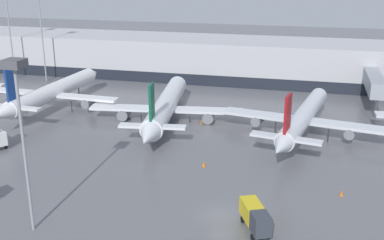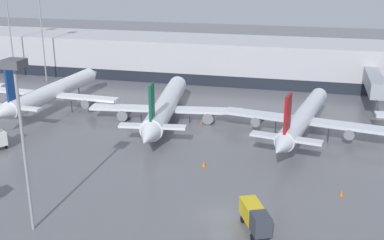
# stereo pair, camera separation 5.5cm
# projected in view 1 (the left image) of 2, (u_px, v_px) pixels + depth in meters

# --- Properties ---
(ground_plane) EXTENTS (320.00, 320.00, 0.00)m
(ground_plane) POSITION_uv_depth(u_px,v_px,m) (222.00, 215.00, 51.18)
(ground_plane) COLOR slate
(terminal_building) EXTENTS (160.00, 30.97, 9.00)m
(terminal_building) POSITION_uv_depth(u_px,v_px,m) (274.00, 61.00, 106.73)
(terminal_building) COLOR #B2B2B7
(terminal_building) RESTS_ON ground_plane
(parked_jet_0) EXTENTS (25.21, 32.23, 9.43)m
(parked_jet_0) POSITION_uv_depth(u_px,v_px,m) (303.00, 117.00, 72.81)
(parked_jet_0) COLOR silver
(parked_jet_0) RESTS_ON ground_plane
(parked_jet_2) EXTENTS (25.38, 33.25, 10.09)m
(parked_jet_2) POSITION_uv_depth(u_px,v_px,m) (52.00, 92.00, 86.47)
(parked_jet_2) COLOR white
(parked_jet_2) RESTS_ON ground_plane
(parked_jet_3) EXTENTS (25.90, 36.02, 9.32)m
(parked_jet_3) POSITION_uv_depth(u_px,v_px,m) (166.00, 106.00, 80.70)
(parked_jet_3) COLOR silver
(parked_jet_3) RESTS_ON ground_plane
(service_truck_1) EXTENTS (3.87, 5.76, 2.69)m
(service_truck_1) POSITION_uv_depth(u_px,v_px,m) (255.00, 216.00, 47.87)
(service_truck_1) COLOR gold
(service_truck_1) RESTS_ON ground_plane
(traffic_cone_1) EXTENTS (0.36, 0.36, 0.57)m
(traffic_cone_1) POSITION_uv_depth(u_px,v_px,m) (201.00, 122.00, 79.98)
(traffic_cone_1) COLOR orange
(traffic_cone_1) RESTS_ON ground_plane
(traffic_cone_2) EXTENTS (0.37, 0.37, 0.75)m
(traffic_cone_2) POSITION_uv_depth(u_px,v_px,m) (297.00, 123.00, 79.37)
(traffic_cone_2) COLOR orange
(traffic_cone_2) RESTS_ON ground_plane
(traffic_cone_3) EXTENTS (0.48, 0.48, 0.73)m
(traffic_cone_3) POSITION_uv_depth(u_px,v_px,m) (204.00, 164.00, 63.20)
(traffic_cone_3) COLOR orange
(traffic_cone_3) RESTS_ON ground_plane
(traffic_cone_4) EXTENTS (0.41, 0.41, 0.71)m
(traffic_cone_4) POSITION_uv_depth(u_px,v_px,m) (342.00, 193.00, 55.34)
(traffic_cone_4) COLOR orange
(traffic_cone_4) RESTS_ON ground_plane
(apron_light_mast_4) EXTENTS (1.80, 1.80, 17.38)m
(apron_light_mast_4) POSITION_uv_depth(u_px,v_px,m) (18.00, 98.00, 44.24)
(apron_light_mast_4) COLOR gray
(apron_light_mast_4) RESTS_ON ground_plane
(apron_light_mast_5) EXTENTS (1.80, 1.80, 19.16)m
(apron_light_mast_5) POSITION_uv_depth(u_px,v_px,m) (40.00, 13.00, 103.54)
(apron_light_mast_5) COLOR gray
(apron_light_mast_5) RESTS_ON ground_plane
(apron_light_mast_6) EXTENTS (1.80, 1.80, 22.01)m
(apron_light_mast_6) POSITION_uv_depth(u_px,v_px,m) (6.00, 3.00, 104.90)
(apron_light_mast_6) COLOR gray
(apron_light_mast_6) RESTS_ON ground_plane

